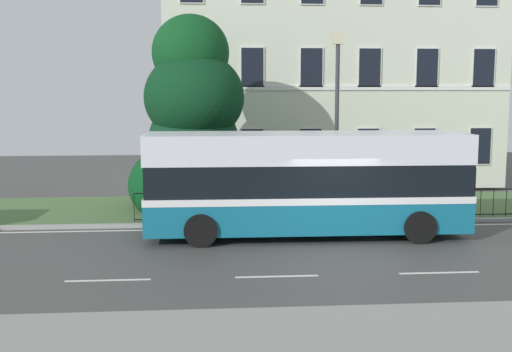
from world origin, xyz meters
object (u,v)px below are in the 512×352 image
at_px(georgian_townhouse, 321,40).
at_px(street_lamp_post, 337,112).
at_px(single_decker_bus, 306,182).
at_px(evergreen_tree, 191,135).

xyz_separation_m(georgian_townhouse, street_lamp_post, (-1.31, -10.40, -3.18)).
relative_size(georgian_townhouse, street_lamp_post, 2.48).
distance_m(single_decker_bus, street_lamp_post, 3.57).
height_order(georgian_townhouse, evergreen_tree, georgian_townhouse).
bearing_deg(georgian_townhouse, street_lamp_post, -97.20).
xyz_separation_m(evergreen_tree, street_lamp_post, (4.97, -1.90, 0.89)).
relative_size(georgian_townhouse, evergreen_tree, 1.99).
relative_size(single_decker_bus, street_lamp_post, 1.57).
height_order(georgian_townhouse, single_decker_bus, georgian_townhouse).
bearing_deg(georgian_townhouse, single_decker_bus, -101.95).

